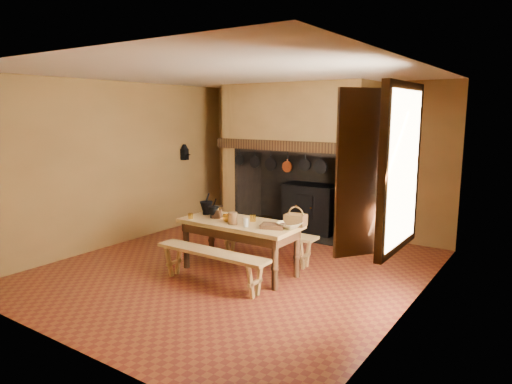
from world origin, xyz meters
TOP-DOWN VIEW (x-y plane):
  - floor at (0.00, 0.00)m, footprint 5.50×5.50m
  - ceiling at (0.00, 0.00)m, footprint 5.50×5.50m
  - back_wall at (0.00, 2.75)m, footprint 5.00×0.02m
  - wall_left at (-2.50, 0.00)m, footprint 0.02×5.50m
  - wall_right at (2.50, 0.00)m, footprint 0.02×5.50m
  - wall_front at (0.00, -2.75)m, footprint 5.00×0.02m
  - chimney_breast at (-0.30, 2.31)m, footprint 2.95×0.96m
  - iron_range at (-0.04, 2.45)m, footprint 1.12×0.55m
  - hearth_pans at (-1.05, 2.22)m, footprint 0.51×0.62m
  - hanging_pans at (-0.34, 1.81)m, footprint 1.92×0.29m
  - onion_string at (1.00, 1.79)m, footprint 0.12×0.10m
  - herb_bunch at (1.18, 1.79)m, footprint 0.20×0.20m
  - window at (2.35, -0.40)m, footprint 0.39×1.75m
  - wall_coffee_mill at (-2.42, 1.55)m, footprint 0.23×0.16m
  - work_table at (0.13, -0.08)m, footprint 1.73×0.77m
  - bench_front at (0.13, -0.71)m, footprint 1.70×0.30m
  - bench_back at (0.13, 0.60)m, footprint 1.70×0.30m
  - mortar_large at (-0.56, 0.01)m, footprint 0.19×0.19m
  - mortar_small at (-0.31, -0.12)m, footprint 0.17×0.17m
  - coffee_grinder at (-0.27, -0.09)m, footprint 0.19×0.16m
  - brass_mug_a at (-0.56, -0.34)m, footprint 0.08×0.08m
  - brass_mug_b at (0.28, 0.03)m, footprint 0.10×0.10m
  - mixing_bowl at (0.90, -0.00)m, footprint 0.36×0.36m
  - stoneware_crock at (0.14, -0.26)m, footprint 0.17×0.17m
  - glass_jar at (0.38, -0.28)m, footprint 0.08×0.08m
  - wicker_basket at (0.90, 0.17)m, footprint 0.30×0.23m
  - wooden_tray at (0.72, -0.13)m, footprint 0.37×0.31m
  - brass_cup at (-0.00, -0.19)m, footprint 0.17×0.17m

SIDE VIEW (x-z plane):
  - floor at x=0.00m, z-range 0.00..0.00m
  - hearth_pans at x=-1.05m, z-range -0.01..0.19m
  - bench_front at x=0.13m, z-range 0.12..0.60m
  - bench_back at x=0.13m, z-range 0.12..0.60m
  - iron_range at x=-0.04m, z-range -0.32..1.28m
  - work_table at x=0.13m, z-range 0.26..1.01m
  - wooden_tray at x=0.72m, z-range 0.75..0.80m
  - mixing_bowl at x=0.90m, z-range 0.75..0.83m
  - brass_mug_a at x=-0.56m, z-range 0.75..0.83m
  - brass_mug_b at x=0.28m, z-range 0.75..0.85m
  - brass_cup at x=0.00m, z-range 0.75..0.86m
  - glass_jar at x=0.38m, z-range 0.75..0.87m
  - coffee_grinder at x=-0.27m, z-range 0.73..0.92m
  - stoneware_crock at x=0.14m, z-range 0.75..0.92m
  - wicker_basket at x=0.90m, z-range 0.70..0.97m
  - mortar_small at x=-0.31m, z-range 0.70..0.99m
  - mortar_large at x=-0.56m, z-range 0.69..1.03m
  - onion_string at x=1.00m, z-range 1.10..1.56m
  - hanging_pans at x=-0.34m, z-range 1.23..1.50m
  - herb_bunch at x=1.18m, z-range 1.21..1.56m
  - back_wall at x=0.00m, z-range 0.00..2.80m
  - wall_left at x=-2.50m, z-range 0.00..2.80m
  - wall_right at x=2.50m, z-range 0.00..2.80m
  - wall_front at x=0.00m, z-range 0.00..2.80m
  - wall_coffee_mill at x=-2.42m, z-range 1.36..1.67m
  - window at x=2.35m, z-range 0.82..2.58m
  - chimney_breast at x=-0.30m, z-range 0.41..3.21m
  - ceiling at x=0.00m, z-range 2.80..2.80m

